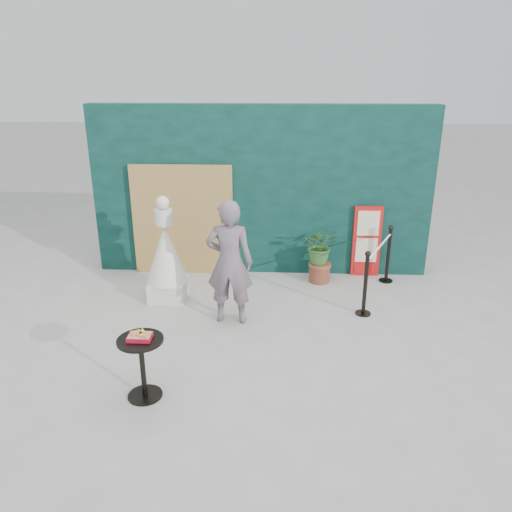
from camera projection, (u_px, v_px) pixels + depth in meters
name	position (u px, v px, depth m)	size (l,w,h in m)	color
ground	(252.00, 360.00, 6.47)	(60.00, 60.00, 0.00)	#ADAAA5
back_wall	(261.00, 191.00, 8.89)	(6.00, 0.30, 3.00)	black
bamboo_fence	(183.00, 221.00, 8.93)	(1.80, 0.08, 2.00)	tan
woman	(230.00, 262.00, 7.18)	(0.68, 0.45, 1.87)	slate
menu_board	(367.00, 242.00, 8.92)	(0.50, 0.07, 1.30)	red
statue	(166.00, 258.00, 7.98)	(0.67, 0.67, 1.73)	silver
cafe_table	(142.00, 359.00, 5.60)	(0.52, 0.52, 0.75)	black
food_basket	(140.00, 336.00, 5.50)	(0.26, 0.19, 0.11)	#A8112C
planter	(321.00, 250.00, 8.67)	(0.59, 0.51, 1.01)	brown
stanchion_barrier	(378.00, 269.00, 8.12)	(0.84, 1.54, 1.03)	black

